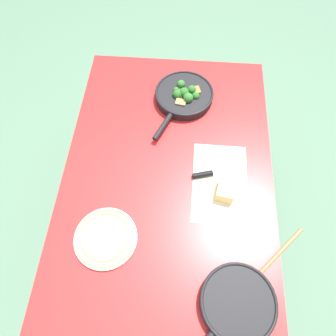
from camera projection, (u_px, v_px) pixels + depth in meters
The scene contains 9 objects.
ground_plane at pixel (168, 224), 1.97m from camera, with size 14.00×14.00×0.00m, color #51755B.
dining_table_red at pixel (168, 179), 1.35m from camera, with size 1.33×0.89×0.77m.
skillet_broccoli at pixel (184, 95), 1.44m from camera, with size 0.41×0.28×0.08m.
skillet_eggs at pixel (237, 304), 1.02m from camera, with size 0.35×0.32×0.05m.
wooden_spoon at pixel (261, 272), 1.08m from camera, with size 0.30×0.29×0.02m.
parchment_sheet at pixel (220, 183), 1.25m from camera, with size 0.37×0.23×0.00m.
grater_knife at pixel (211, 173), 1.26m from camera, with size 0.09×0.23×0.02m.
cheese_block at pixel (226, 190), 1.21m from camera, with size 0.10×0.08×0.06m.
dinner_plate_stack at pixel (105, 238), 1.13m from camera, with size 0.24×0.24×0.03m.
Camera 1 is at (0.59, 0.04, 1.91)m, focal length 32.00 mm.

